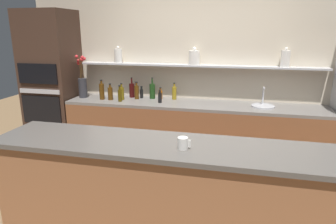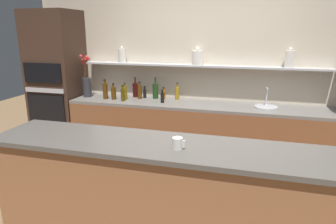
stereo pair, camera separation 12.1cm
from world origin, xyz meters
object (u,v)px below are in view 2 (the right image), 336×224
(oven_tower, at_px, (58,84))
(bottle_sauce_2, at_px, (162,97))
(sink_fixture, at_px, (266,106))
(bottle_sauce_8, at_px, (145,93))
(bottle_sauce_0, at_px, (164,94))
(bottle_wine_1, at_px, (155,91))
(bottle_spirit_5, at_px, (114,93))
(flower_vase, at_px, (87,83))
(bottle_oil_3, at_px, (177,93))
(bottle_spirit_10, at_px, (105,91))
(bottle_wine_4, at_px, (135,90))
(bottle_oil_7, at_px, (125,93))
(coffee_mug, at_px, (178,143))
(bottle_spirit_6, at_px, (140,92))
(bottle_oil_9, at_px, (123,95))

(oven_tower, height_order, bottle_sauce_2, oven_tower)
(sink_fixture, distance_m, bottle_sauce_8, 1.71)
(bottle_sauce_0, relative_size, bottle_wine_1, 0.54)
(sink_fixture, xyz_separation_m, bottle_sauce_2, (-1.37, -0.08, 0.05))
(bottle_wine_1, relative_size, bottle_spirit_5, 1.31)
(oven_tower, relative_size, flower_vase, 3.46)
(oven_tower, distance_m, bottle_oil_3, 1.85)
(bottle_spirit_5, xyz_separation_m, bottle_spirit_10, (-0.13, -0.00, 0.02))
(bottle_spirit_5, height_order, bottle_sauce_8, bottle_spirit_5)
(bottle_wine_4, bearing_deg, flower_vase, -166.10)
(bottle_spirit_5, relative_size, bottle_spirit_10, 0.83)
(bottle_oil_7, bearing_deg, bottle_wine_1, 22.94)
(bottle_sauce_2, bearing_deg, bottle_wine_1, 126.90)
(flower_vase, relative_size, bottle_sauce_2, 3.44)
(bottle_oil_3, height_order, bottle_wine_4, bottle_wine_4)
(coffee_mug, bearing_deg, bottle_spirit_6, 117.84)
(oven_tower, distance_m, bottle_spirit_10, 0.83)
(sink_fixture, xyz_separation_m, bottle_sauce_0, (-1.42, 0.16, 0.04))
(oven_tower, bearing_deg, bottle_spirit_10, -4.10)
(bottle_spirit_6, height_order, bottle_spirit_10, bottle_spirit_10)
(bottle_oil_3, bearing_deg, bottle_sauce_0, -179.67)
(bottle_sauce_0, bearing_deg, bottle_wine_1, -172.50)
(bottle_oil_3, bearing_deg, bottle_oil_9, -156.95)
(oven_tower, height_order, flower_vase, oven_tower)
(sink_fixture, height_order, bottle_wine_4, bottle_wine_4)
(sink_fixture, height_order, bottle_sauce_8, sink_fixture)
(bottle_sauce_0, xyz_separation_m, bottle_oil_9, (-0.51, -0.30, 0.03))
(bottle_spirit_5, height_order, coffee_mug, bottle_spirit_5)
(bottle_spirit_6, relative_size, bottle_sauce_8, 1.43)
(bottle_sauce_2, relative_size, bottle_oil_3, 0.75)
(sink_fixture, bearing_deg, flower_vase, -179.89)
(bottle_wine_1, relative_size, bottle_wine_4, 1.04)
(bottle_spirit_5, xyz_separation_m, bottle_sauce_8, (0.40, 0.21, -0.02))
(bottle_sauce_8, relative_size, coffee_mug, 1.77)
(bottle_spirit_6, height_order, bottle_oil_9, bottle_spirit_6)
(flower_vase, distance_m, bottle_sauce_2, 1.21)
(oven_tower, bearing_deg, bottle_wine_4, 8.58)
(oven_tower, xyz_separation_m, bottle_sauce_2, (1.69, -0.07, -0.09))
(bottle_sauce_0, relative_size, bottle_wine_4, 0.56)
(bottle_spirit_5, bearing_deg, bottle_spirit_6, 21.60)
(bottle_oil_7, bearing_deg, bottle_oil_9, -81.47)
(bottle_sauce_0, bearing_deg, bottle_sauce_8, -175.59)
(sink_fixture, bearing_deg, bottle_sauce_8, 175.21)
(bottle_wine_1, relative_size, bottle_oil_9, 1.34)
(bottle_sauce_2, relative_size, bottle_spirit_6, 0.73)
(flower_vase, distance_m, bottle_sauce_8, 0.88)
(oven_tower, xyz_separation_m, flower_vase, (0.50, 0.01, 0.05))
(bottle_oil_7, bearing_deg, flower_vase, 178.28)
(flower_vase, distance_m, bottle_oil_7, 0.63)
(bottle_sauce_0, height_order, bottle_spirit_10, bottle_spirit_10)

